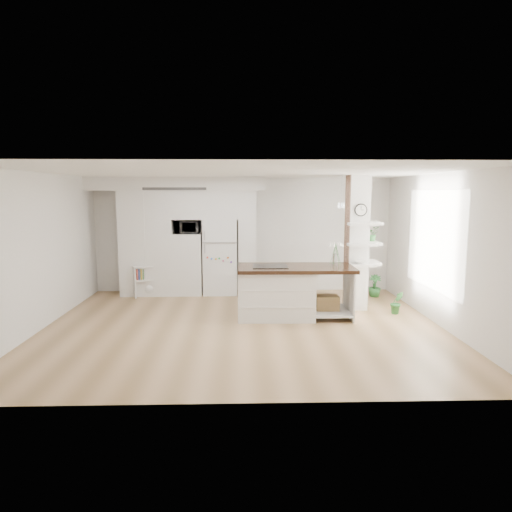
{
  "coord_description": "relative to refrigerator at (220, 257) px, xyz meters",
  "views": [
    {
      "loc": [
        -0.01,
        -7.86,
        2.36
      ],
      "look_at": [
        0.25,
        0.9,
        1.13
      ],
      "focal_mm": 32.0,
      "sensor_mm": 36.0,
      "label": 1
    }
  ],
  "objects": [
    {
      "name": "microwave",
      "position": [
        -0.75,
        -0.06,
        0.69
      ],
      "size": [
        0.54,
        0.37,
        0.3
      ],
      "primitive_type": "imported",
      "color": "#2D2D2D",
      "rests_on": "cabinet_wall"
    },
    {
      "name": "cabinet_wall",
      "position": [
        -0.92,
        -0.01,
        0.63
      ],
      "size": [
        4.0,
        0.71,
        2.7
      ],
      "color": "white",
      "rests_on": "floor"
    },
    {
      "name": "pendant_light",
      "position": [
        2.23,
        -2.53,
        1.24
      ],
      "size": [
        0.12,
        0.12,
        0.1
      ],
      "primitive_type": "cylinder",
      "color": "white",
      "rests_on": "room"
    },
    {
      "name": "window",
      "position": [
        4.0,
        -2.38,
        0.62
      ],
      "size": [
        0.0,
        2.4,
        2.4
      ],
      "primitive_type": "plane",
      "rotation": [
        1.57,
        0.0,
        -1.57
      ],
      "color": "white",
      "rests_on": "room"
    },
    {
      "name": "shelf_plant",
      "position": [
        3.15,
        -1.38,
        0.65
      ],
      "size": [
        0.27,
        0.23,
        0.3
      ],
      "primitive_type": "imported",
      "color": "#2D7133",
      "rests_on": "column"
    },
    {
      "name": "floor_plant_a",
      "position": [
        3.52,
        -1.94,
        -0.65
      ],
      "size": [
        0.25,
        0.2,
        0.45
      ],
      "primitive_type": "imported",
      "rotation": [
        0.0,
        0.0,
        -0.0
      ],
      "color": "#2D7133",
      "rests_on": "floor"
    },
    {
      "name": "column",
      "position": [
        2.9,
        -1.55,
        0.48
      ],
      "size": [
        0.69,
        0.9,
        2.7
      ],
      "color": "silver",
      "rests_on": "floor"
    },
    {
      "name": "room",
      "position": [
        0.53,
        -2.68,
        0.98
      ],
      "size": [
        7.04,
        6.04,
        2.72
      ],
      "color": "white",
      "rests_on": "ground"
    },
    {
      "name": "kitchen_island",
      "position": [
        1.27,
        -2.1,
        -0.37
      ],
      "size": [
        2.19,
        1.07,
        1.55
      ],
      "rotation": [
        0.0,
        0.0,
        -0.02
      ],
      "color": "white",
      "rests_on": "floor"
    },
    {
      "name": "refrigerator",
      "position": [
        0.0,
        0.0,
        0.0
      ],
      "size": [
        0.78,
        0.69,
        1.75
      ],
      "color": "white",
      "rests_on": "floor"
    },
    {
      "name": "decor_bowl",
      "position": [
        2.82,
        -1.78,
        0.13
      ],
      "size": [
        0.22,
        0.22,
        0.05
      ],
      "primitive_type": "imported",
      "color": "white",
      "rests_on": "column"
    },
    {
      "name": "floor_plant_b",
      "position": [
        3.52,
        -0.44,
        -0.62
      ],
      "size": [
        0.32,
        0.32,
        0.5
      ],
      "primitive_type": "imported",
      "rotation": [
        0.0,
        0.0,
        -0.15
      ],
      "color": "#2D7133",
      "rests_on": "floor"
    },
    {
      "name": "bookshelf",
      "position": [
        -1.66,
        -0.21,
        -0.56
      ],
      "size": [
        0.69,
        0.55,
        0.71
      ],
      "rotation": [
        0.0,
        0.0,
        0.4
      ],
      "color": "white",
      "rests_on": "floor"
    },
    {
      "name": "floor",
      "position": [
        0.53,
        -2.68,
        -0.88
      ],
      "size": [
        7.0,
        6.0,
        0.01
      ],
      "primitive_type": "cube",
      "color": "tan",
      "rests_on": "ground"
    }
  ]
}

